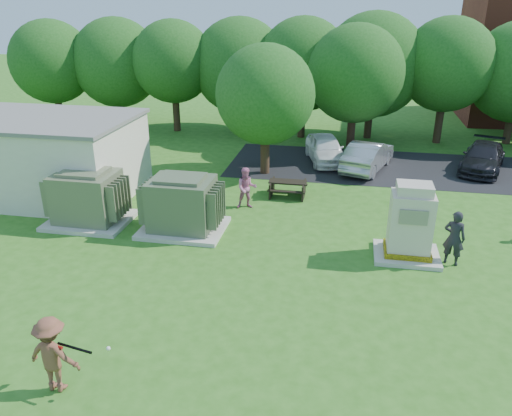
% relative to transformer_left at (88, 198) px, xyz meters
% --- Properties ---
extents(ground, '(120.00, 120.00, 0.00)m').
position_rel_transformer_left_xyz_m(ground, '(6.50, -4.50, -0.97)').
color(ground, '#2D6619').
rests_on(ground, ground).
extents(service_building, '(10.00, 5.00, 3.20)m').
position_rel_transformer_left_xyz_m(service_building, '(-4.50, 2.50, 0.63)').
color(service_building, beige).
rests_on(service_building, ground).
extents(service_building_roof, '(10.20, 5.20, 0.15)m').
position_rel_transformer_left_xyz_m(service_building_roof, '(-4.50, 2.50, 2.31)').
color(service_building_roof, slate).
rests_on(service_building_roof, service_building).
extents(parking_strip, '(20.00, 6.00, 0.01)m').
position_rel_transformer_left_xyz_m(parking_strip, '(13.50, 9.00, -0.96)').
color(parking_strip, '#232326').
rests_on(parking_strip, ground).
extents(transformer_left, '(3.00, 2.40, 2.07)m').
position_rel_transformer_left_xyz_m(transformer_left, '(0.00, 0.00, 0.00)').
color(transformer_left, beige).
rests_on(transformer_left, ground).
extents(transformer_right, '(3.00, 2.40, 2.07)m').
position_rel_transformer_left_xyz_m(transformer_right, '(3.70, 0.00, 0.00)').
color(transformer_right, beige).
rests_on(transformer_right, ground).
extents(generator_cabinet, '(2.09, 1.71, 2.54)m').
position_rel_transformer_left_xyz_m(generator_cabinet, '(11.55, -0.59, 0.14)').
color(generator_cabinet, beige).
rests_on(generator_cabinet, ground).
extents(picnic_table, '(1.60, 1.20, 0.68)m').
position_rel_transformer_left_xyz_m(picnic_table, '(7.00, 4.11, -0.54)').
color(picnic_table, black).
rests_on(picnic_table, ground).
extents(batter, '(1.19, 0.73, 1.78)m').
position_rel_transformer_left_xyz_m(batter, '(3.60, -8.22, -0.08)').
color(batter, brown).
rests_on(batter, ground).
extents(person_by_generator, '(0.77, 0.63, 1.82)m').
position_rel_transformer_left_xyz_m(person_by_generator, '(12.90, -0.81, -0.06)').
color(person_by_generator, black).
rests_on(person_by_generator, ground).
extents(person_at_picnic, '(0.97, 0.85, 1.69)m').
position_rel_transformer_left_xyz_m(person_at_picnic, '(5.54, 2.51, -0.13)').
color(person_at_picnic, '#CC6C97').
rests_on(person_at_picnic, ground).
extents(car_white, '(2.64, 4.40, 1.40)m').
position_rel_transformer_left_xyz_m(car_white, '(8.26, 9.39, -0.27)').
color(car_white, white).
rests_on(car_white, ground).
extents(car_silver_a, '(2.76, 4.61, 1.43)m').
position_rel_transformer_left_xyz_m(car_silver_a, '(10.39, 8.46, -0.25)').
color(car_silver_a, '#9D9EA2').
rests_on(car_silver_a, ground).
extents(car_dark, '(3.11, 4.78, 1.29)m').
position_rel_transformer_left_xyz_m(car_dark, '(15.97, 9.48, -0.33)').
color(car_dark, black).
rests_on(car_dark, ground).
extents(batting_equipment, '(1.23, 0.24, 0.10)m').
position_rel_transformer_left_xyz_m(batting_equipment, '(4.20, -8.25, 0.20)').
color(batting_equipment, black).
rests_on(batting_equipment, ground).
extents(tree_row, '(41.30, 13.30, 7.30)m').
position_rel_transformer_left_xyz_m(tree_row, '(8.25, 14.00, 3.18)').
color(tree_row, '#47301E').
rests_on(tree_row, ground).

